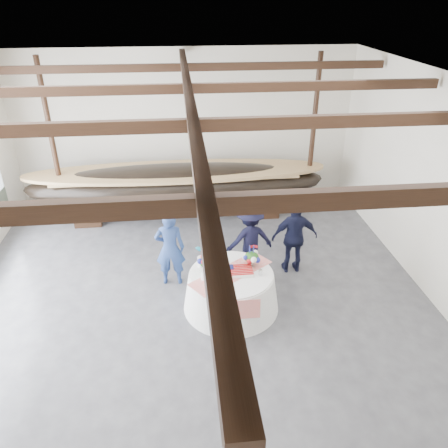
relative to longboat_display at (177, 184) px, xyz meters
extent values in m
cube|color=#3D3D42|center=(0.31, -4.61, -1.01)|extent=(10.00, 12.00, 0.01)
cube|color=silver|center=(0.31, 1.39, 1.24)|extent=(10.00, 0.02, 4.50)
cube|color=white|center=(0.31, -4.61, 3.49)|extent=(10.00, 12.00, 0.01)
cube|color=black|center=(0.31, -8.11, 3.24)|extent=(9.80, 0.12, 0.18)
cube|color=black|center=(0.31, -5.61, 3.24)|extent=(9.80, 0.12, 0.18)
cube|color=black|center=(0.31, -3.11, 3.24)|extent=(9.80, 0.12, 0.18)
cube|color=black|center=(0.31, -0.61, 3.24)|extent=(9.80, 0.12, 0.18)
cube|color=black|center=(0.31, -4.61, 3.37)|extent=(0.15, 11.76, 0.15)
cylinder|color=black|center=(-3.19, 0.00, 1.24)|extent=(0.14, 0.14, 4.50)
cylinder|color=black|center=(3.81, 0.00, 1.24)|extent=(0.14, 0.14, 4.50)
cube|color=black|center=(-2.53, 0.00, -0.80)|extent=(0.74, 0.95, 0.42)
cube|color=black|center=(2.53, 0.00, -0.80)|extent=(0.74, 0.95, 0.42)
ellipsoid|color=black|center=(0.00, 0.00, -0.01)|extent=(8.42, 1.68, 1.16)
cube|color=#9E7A4C|center=(0.00, 0.00, 0.31)|extent=(6.74, 1.11, 0.06)
cone|color=white|center=(1.03, -4.28, -0.60)|extent=(1.98, 1.98, 0.82)
cylinder|color=white|center=(1.03, -4.28, -0.18)|extent=(1.68, 1.68, 0.04)
cube|color=red|center=(1.03, -4.28, -0.16)|extent=(1.81, 1.50, 0.01)
cube|color=white|center=(1.16, -4.29, -0.13)|extent=(0.60, 0.40, 0.07)
cylinder|color=white|center=(0.50, -4.43, -0.07)|extent=(0.18, 0.18, 0.18)
cylinder|color=white|center=(0.46, -3.96, -0.06)|extent=(0.18, 0.18, 0.21)
cube|color=maroon|center=(0.66, -4.70, -0.15)|extent=(0.30, 0.24, 0.03)
cone|color=silver|center=(1.61, -4.40, -0.10)|extent=(0.09, 0.09, 0.12)
imported|color=navy|center=(-0.19, -3.27, -0.12)|extent=(0.67, 0.45, 1.78)
imported|color=teal|center=(0.69, -3.04, -0.29)|extent=(0.86, 0.78, 1.45)
imported|color=black|center=(1.61, -3.02, -0.15)|extent=(1.22, 0.84, 1.72)
imported|color=black|center=(2.63, -3.08, -0.11)|extent=(1.06, 0.45, 1.80)
camera|label=1|loc=(0.13, -11.47, 4.87)|focal=35.00mm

